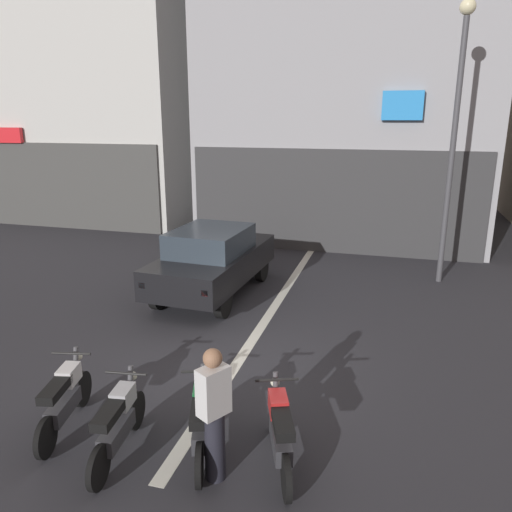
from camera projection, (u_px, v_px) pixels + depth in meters
name	position (u px, v px, depth m)	size (l,w,h in m)	color
ground_plane	(236.00, 365.00, 8.44)	(120.00, 120.00, 0.00)	#2B2B30
lane_centre_line	(301.00, 267.00, 14.00)	(0.20, 18.00, 0.01)	silver
building_corner_left	(89.00, 35.00, 21.10)	(10.58, 8.55, 15.13)	silver
car_black_crossing_near	(213.00, 259.00, 11.61)	(1.99, 4.19, 1.64)	black
street_lamp	(456.00, 119.00, 11.68)	(0.36, 0.36, 6.69)	#47474C
motorcycle_white_row_leftmost	(65.00, 398.00, 6.63)	(0.56, 1.65, 0.98)	black
motorcycle_silver_row_left_mid	(118.00, 422.00, 6.11)	(0.55, 1.66, 0.98)	black
motorcycle_green_row_centre	(202.00, 420.00, 6.15)	(0.67, 1.61, 0.98)	black
motorcycle_red_row_right_mid	(280.00, 430.00, 5.95)	(0.71, 1.59, 0.98)	black
person_by_motorcycles	(214.00, 414.00, 5.59)	(0.37, 0.42, 1.67)	#23232D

